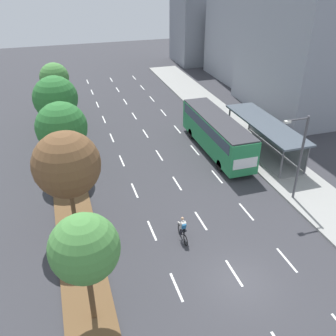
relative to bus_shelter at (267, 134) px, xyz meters
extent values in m
plane|color=#38383D|center=(-9.53, -13.65, -1.87)|extent=(140.00, 140.00, 0.00)
cube|color=brown|center=(-17.83, 6.35, -1.81)|extent=(2.60, 52.00, 0.12)
cube|color=#9E9E99|center=(-0.28, 6.35, -1.79)|extent=(4.50, 52.00, 0.15)
cube|color=white|center=(-13.03, -12.96, -1.86)|extent=(0.14, 2.14, 0.01)
cube|color=white|center=(-13.03, -7.84, -1.86)|extent=(0.14, 2.14, 0.01)
cube|color=white|center=(-13.03, -2.72, -1.86)|extent=(0.14, 2.14, 0.01)
cube|color=white|center=(-13.03, 2.40, -1.86)|extent=(0.14, 2.14, 0.01)
cube|color=white|center=(-13.03, 7.52, -1.86)|extent=(0.14, 2.14, 0.01)
cube|color=white|center=(-13.03, 12.64, -1.86)|extent=(0.14, 2.14, 0.01)
cube|color=white|center=(-13.03, 17.76, -1.86)|extent=(0.14, 2.14, 0.01)
cube|color=white|center=(-13.03, 22.88, -1.86)|extent=(0.14, 2.14, 0.01)
cube|color=white|center=(-13.03, 28.00, -1.86)|extent=(0.14, 2.14, 0.01)
cube|color=white|center=(-9.53, -12.96, -1.86)|extent=(0.14, 2.14, 0.01)
cube|color=white|center=(-9.53, -7.84, -1.86)|extent=(0.14, 2.14, 0.01)
cube|color=white|center=(-9.53, -2.72, -1.86)|extent=(0.14, 2.14, 0.01)
cube|color=white|center=(-9.53, 2.40, -1.86)|extent=(0.14, 2.14, 0.01)
cube|color=white|center=(-9.53, 7.52, -1.86)|extent=(0.14, 2.14, 0.01)
cube|color=white|center=(-9.53, 12.64, -1.86)|extent=(0.14, 2.14, 0.01)
cube|color=white|center=(-9.53, 17.76, -1.86)|extent=(0.14, 2.14, 0.01)
cube|color=white|center=(-9.53, 22.88, -1.86)|extent=(0.14, 2.14, 0.01)
cube|color=white|center=(-9.53, 28.00, -1.86)|extent=(0.14, 2.14, 0.01)
cube|color=white|center=(-6.03, -12.96, -1.86)|extent=(0.14, 2.14, 0.01)
cube|color=white|center=(-6.03, -7.84, -1.86)|extent=(0.14, 2.14, 0.01)
cube|color=white|center=(-6.03, -2.72, -1.86)|extent=(0.14, 2.14, 0.01)
cube|color=white|center=(-6.03, 2.40, -1.86)|extent=(0.14, 2.14, 0.01)
cube|color=white|center=(-6.03, 7.52, -1.86)|extent=(0.14, 2.14, 0.01)
cube|color=white|center=(-6.03, 12.64, -1.86)|extent=(0.14, 2.14, 0.01)
cube|color=white|center=(-6.03, 17.76, -1.86)|extent=(0.14, 2.14, 0.01)
cube|color=white|center=(-6.03, 22.88, -1.86)|extent=(0.14, 2.14, 0.01)
cube|color=white|center=(-6.03, 28.00, -1.86)|extent=(0.14, 2.14, 0.01)
cube|color=gray|center=(-0.28, 0.00, -1.67)|extent=(2.60, 10.07, 0.10)
cylinder|color=#56565B|center=(-1.46, -4.78, -0.32)|extent=(0.16, 0.16, 2.60)
cylinder|color=#56565B|center=(-1.46, 4.78, -0.32)|extent=(0.16, 0.16, 2.60)
cylinder|color=#56565B|center=(0.90, -4.78, -0.32)|extent=(0.16, 0.16, 2.60)
cylinder|color=#56565B|center=(0.90, 4.78, -0.32)|extent=(0.16, 0.16, 2.60)
cube|color=gray|center=(0.96, 0.00, -0.32)|extent=(0.10, 9.56, 2.34)
cube|color=#4C5660|center=(-0.28, 0.00, 1.06)|extent=(2.90, 10.47, 0.16)
cube|color=#28844C|center=(-4.28, 1.61, -0.02)|extent=(2.50, 11.20, 2.80)
cube|color=#2D3D4C|center=(-4.28, 1.61, 0.83)|extent=(2.54, 10.30, 0.90)
cube|color=#333338|center=(-4.28, 1.61, 1.44)|extent=(2.45, 10.98, 0.12)
cube|color=#2D3D4C|center=(-4.28, 7.23, 0.33)|extent=(2.25, 0.06, 1.54)
cube|color=white|center=(-4.28, -4.01, -0.22)|extent=(2.12, 0.04, 0.90)
cylinder|color=black|center=(-5.38, 5.08, -1.37)|extent=(0.30, 1.00, 1.00)
cylinder|color=black|center=(-3.18, 5.08, -1.37)|extent=(0.30, 1.00, 1.00)
cylinder|color=black|center=(-5.38, -1.87, -1.37)|extent=(0.30, 1.00, 1.00)
cylinder|color=black|center=(-3.18, -1.87, -1.37)|extent=(0.30, 1.00, 1.00)
torus|color=black|center=(-11.38, -8.76, -1.51)|extent=(0.06, 0.72, 0.72)
torus|color=black|center=(-11.38, -9.86, -1.51)|extent=(0.06, 0.72, 0.72)
cylinder|color=black|center=(-11.38, -9.31, -1.23)|extent=(0.05, 0.94, 0.05)
cylinder|color=black|center=(-11.38, -9.41, -1.41)|extent=(0.05, 0.57, 0.42)
cylinder|color=black|center=(-11.38, -9.51, -1.21)|extent=(0.04, 0.04, 0.40)
cube|color=black|center=(-11.38, -9.51, -1.01)|extent=(0.12, 0.24, 0.06)
cylinder|color=black|center=(-11.38, -8.81, -0.96)|extent=(0.46, 0.04, 0.04)
cube|color=silver|center=(-11.38, -9.33, -0.68)|extent=(0.30, 0.36, 0.59)
cube|color=#23669E|center=(-11.38, -9.49, -0.66)|extent=(0.26, 0.26, 0.42)
sphere|color=tan|center=(-11.38, -9.21, -0.26)|extent=(0.20, 0.20, 0.20)
cylinder|color=#23232D|center=(-11.50, -9.36, -1.08)|extent=(0.12, 0.42, 0.25)
cylinder|color=#23232D|center=(-11.50, -9.19, -1.34)|extent=(0.10, 0.17, 0.41)
cylinder|color=#23232D|center=(-11.26, -9.36, -1.08)|extent=(0.12, 0.42, 0.25)
cylinder|color=#23232D|center=(-11.26, -9.19, -1.34)|extent=(0.10, 0.17, 0.41)
cylinder|color=silver|center=(-11.55, -9.11, -0.63)|extent=(0.09, 0.47, 0.28)
cylinder|color=silver|center=(-11.21, -9.11, -0.63)|extent=(0.09, 0.47, 0.28)
cylinder|color=brown|center=(-17.62, -13.61, -0.12)|extent=(0.28, 0.28, 3.25)
sphere|color=#4C8E42|center=(-17.62, -13.61, 2.72)|extent=(3.23, 3.23, 3.23)
cylinder|color=brown|center=(-17.81, -6.13, -0.13)|extent=(0.28, 0.28, 3.24)
sphere|color=brown|center=(-17.81, -6.13, 3.05)|extent=(4.17, 4.17, 4.17)
cylinder|color=brown|center=(-17.75, 1.34, -0.42)|extent=(0.28, 0.28, 2.65)
sphere|color=#2D7533|center=(-17.75, 1.34, 2.42)|extent=(4.04, 4.04, 4.04)
cylinder|color=brown|center=(-17.88, 8.81, -0.49)|extent=(0.28, 0.28, 2.52)
sphere|color=#2D7533|center=(-17.88, 8.81, 2.36)|extent=(4.23, 4.23, 4.23)
cylinder|color=brown|center=(-17.65, 16.29, -0.32)|extent=(0.28, 0.28, 2.86)
sphere|color=#4C8E42|center=(-17.65, 16.29, 2.32)|extent=(3.23, 3.23, 3.23)
cylinder|color=#4C4C51|center=(-1.93, -7.41, 1.53)|extent=(0.18, 0.18, 6.50)
cylinder|color=#4C4C51|center=(-2.73, -7.41, 4.63)|extent=(1.60, 0.12, 0.12)
cube|color=silver|center=(-3.53, -7.41, 4.56)|extent=(0.44, 0.24, 0.16)
cube|color=gray|center=(6.60, 34.60, 4.25)|extent=(7.25, 8.03, 12.23)
camera|label=1|loc=(-17.84, -26.70, 13.93)|focal=39.67mm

